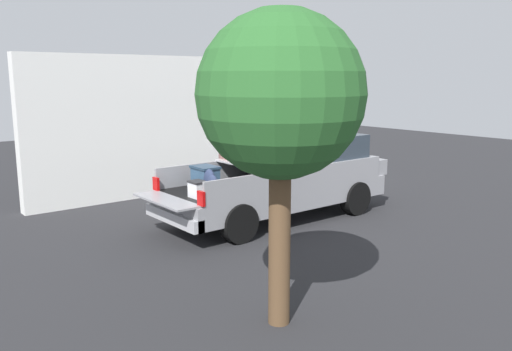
# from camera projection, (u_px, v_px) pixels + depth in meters

# --- Properties ---
(ground_plane) EXTENTS (40.00, 40.00, 0.00)m
(ground_plane) POSITION_uv_depth(u_px,v_px,m) (276.00, 219.00, 12.27)
(ground_plane) COLOR #262628
(pickup_truck) EXTENTS (6.05, 2.06, 2.23)m
(pickup_truck) POSITION_uv_depth(u_px,v_px,m) (288.00, 176.00, 12.31)
(pickup_truck) COLOR gray
(pickup_truck) RESTS_ON ground_plane
(building_facade) EXTENTS (9.16, 0.36, 3.83)m
(building_facade) POSITION_uv_depth(u_px,v_px,m) (185.00, 124.00, 15.10)
(building_facade) COLOR white
(building_facade) RESTS_ON ground_plane
(tree_background) EXTENTS (2.14, 2.14, 4.13)m
(tree_background) POSITION_uv_depth(u_px,v_px,m) (281.00, 97.00, 6.54)
(tree_background) COLOR brown
(tree_background) RESTS_ON ground_plane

